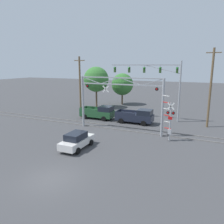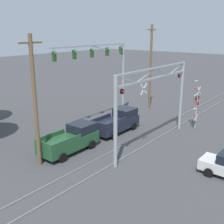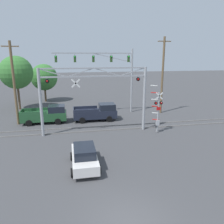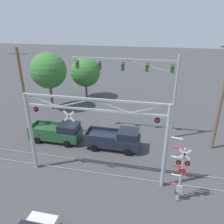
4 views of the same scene
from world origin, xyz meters
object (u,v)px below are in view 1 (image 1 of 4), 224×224
at_px(sedan_waiting, 77,140).
at_px(background_tree_beyond_span, 96,79).
at_px(traffic_signal_span, 161,79).
at_px(utility_pole_right, 211,88).
at_px(pickup_truck_lead, 136,116).
at_px(utility_pole_left, 80,87).
at_px(background_tree_far_left_verge, 122,84).
at_px(pickup_truck_following, 99,112).
at_px(crossing_gantry, 120,97).
at_px(crossing_signal_mast, 169,123).

height_order(sedan_waiting, background_tree_beyond_span, background_tree_beyond_span).
height_order(traffic_signal_span, utility_pole_right, utility_pole_right).
bearing_deg(background_tree_beyond_span, sedan_waiting, -67.13).
bearing_deg(pickup_truck_lead, sedan_waiting, -101.69).
relative_size(sedan_waiting, utility_pole_left, 0.44).
relative_size(pickup_truck_lead, sedan_waiting, 1.27).
xyz_separation_m(background_tree_beyond_span, background_tree_far_left_verge, (3.24, 5.25, -1.23)).
bearing_deg(pickup_truck_lead, background_tree_far_left_verge, 119.11).
bearing_deg(pickup_truck_lead, utility_pole_left, 179.25).
bearing_deg(utility_pole_right, traffic_signal_span, 169.69).
distance_m(pickup_truck_following, utility_pole_right, 15.95).
xyz_separation_m(pickup_truck_following, utility_pole_left, (-3.20, 0.00, 3.82)).
xyz_separation_m(sedan_waiting, background_tree_beyond_span, (-8.22, 19.49, 4.61)).
xyz_separation_m(utility_pole_left, background_tree_beyond_span, (-1.38, 7.85, 0.60)).
bearing_deg(traffic_signal_span, background_tree_far_left_verge, 134.65).
relative_size(pickup_truck_lead, utility_pole_left, 0.56).
bearing_deg(crossing_gantry, crossing_signal_mast, -10.86).
bearing_deg(background_tree_beyond_span, background_tree_far_left_verge, 58.30).
bearing_deg(utility_pole_left, pickup_truck_following, -0.05).
bearing_deg(background_tree_far_left_verge, crossing_signal_mast, -55.61).
height_order(crossing_gantry, utility_pole_left, utility_pole_left).
relative_size(crossing_gantry, sedan_waiting, 2.61).
bearing_deg(crossing_signal_mast, background_tree_beyond_span, 139.92).
relative_size(crossing_signal_mast, utility_pole_right, 0.49).
distance_m(traffic_signal_span, pickup_truck_following, 10.44).
bearing_deg(crossing_gantry, sedan_waiting, -102.81).
relative_size(crossing_gantry, background_tree_beyond_span, 1.38).
height_order(pickup_truck_following, sedan_waiting, pickup_truck_following).
bearing_deg(utility_pole_left, background_tree_far_left_verge, 81.90).
height_order(crossing_signal_mast, utility_pole_right, utility_pole_right).
xyz_separation_m(crossing_gantry, pickup_truck_lead, (0.76, 4.39, -3.27)).
distance_m(crossing_signal_mast, pickup_truck_following, 12.93).
xyz_separation_m(traffic_signal_span, pickup_truck_following, (-8.54, -3.11, -5.14)).
height_order(utility_pole_left, background_tree_beyond_span, utility_pole_left).
height_order(crossing_gantry, crossing_signal_mast, crossing_gantry).
xyz_separation_m(crossing_signal_mast, traffic_signal_span, (-3.01, 8.83, 4.09)).
distance_m(crossing_gantry, utility_pole_left, 9.61).
relative_size(crossing_signal_mast, background_tree_beyond_span, 0.64).
xyz_separation_m(pickup_truck_lead, utility_pole_right, (9.22, 2.01, 4.25)).
bearing_deg(crossing_gantry, background_tree_beyond_span, 128.52).
xyz_separation_m(traffic_signal_span, background_tree_far_left_verge, (-9.87, 9.99, -1.94)).
distance_m(pickup_truck_following, sedan_waiting, 12.20).
height_order(traffic_signal_span, sedan_waiting, traffic_signal_span).
height_order(utility_pole_right, background_tree_beyond_span, utility_pole_right).
height_order(crossing_gantry, background_tree_beyond_span, background_tree_beyond_span).
height_order(pickup_truck_following, utility_pole_left, utility_pole_left).
bearing_deg(pickup_truck_following, pickup_truck_lead, -1.12).
bearing_deg(crossing_signal_mast, traffic_signal_span, 108.84).
bearing_deg(pickup_truck_lead, pickup_truck_following, 178.88).
bearing_deg(sedan_waiting, crossing_signal_mast, 36.84).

